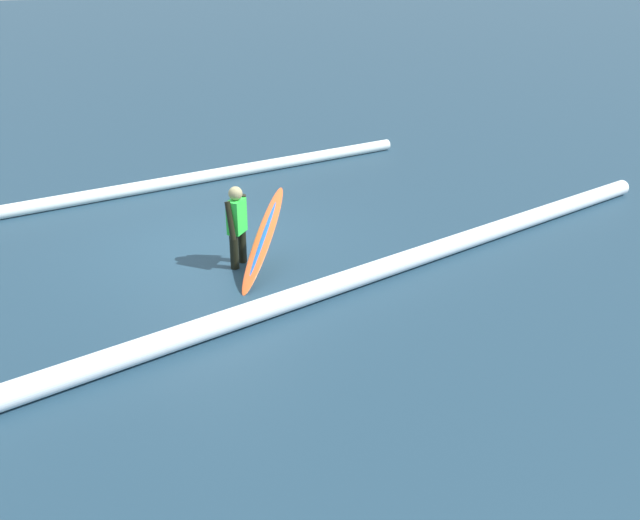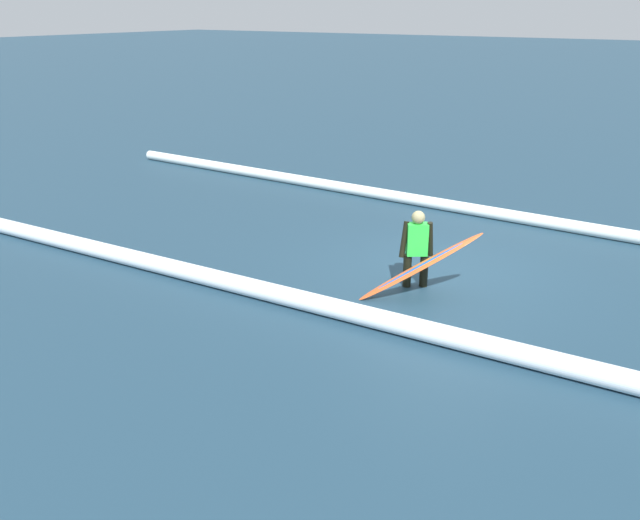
% 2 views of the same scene
% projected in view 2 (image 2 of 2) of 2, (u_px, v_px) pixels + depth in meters
% --- Properties ---
extents(ground_plane, '(190.23, 190.23, 0.00)m').
position_uv_depth(ground_plane, '(441.00, 270.00, 12.12)').
color(ground_plane, '#1F3B4E').
extents(surfer, '(0.44, 0.45, 1.31)m').
position_uv_depth(surfer, '(417.00, 245.00, 11.16)').
color(surfer, black).
rests_on(surfer, ground_plane).
extents(surfboard, '(1.69, 1.52, 1.09)m').
position_uv_depth(surfboard, '(421.00, 267.00, 10.81)').
color(surfboard, '#E55926').
rests_on(surfboard, ground_plane).
extents(wave_crest_foreground, '(18.05, 0.59, 0.26)m').
position_uv_depth(wave_crest_foreground, '(413.00, 199.00, 16.04)').
color(wave_crest_foreground, white).
rests_on(wave_crest_foreground, ground_plane).
extents(wave_crest_midground, '(18.09, 1.09, 0.30)m').
position_uv_depth(wave_crest_midground, '(324.00, 306.00, 10.31)').
color(wave_crest_midground, white).
rests_on(wave_crest_midground, ground_plane).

